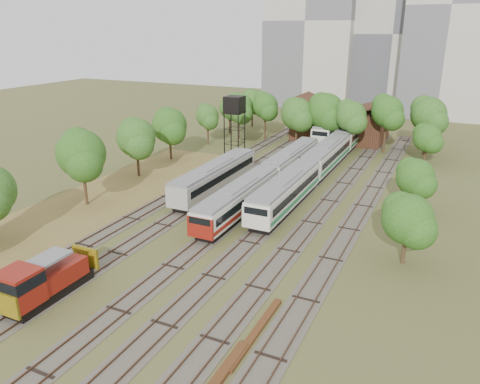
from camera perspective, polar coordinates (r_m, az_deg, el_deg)
The scene contains 17 objects.
ground at distance 38.19m, azimuth -8.26°, elevation -11.78°, with size 240.00×240.00×0.00m, color #475123.
dry_grass_patch at distance 54.28m, azimuth -19.66°, elevation -2.94°, with size 14.00×60.00×0.04m, color brown.
tracks at distance 58.74m, azimuth 4.58°, elevation -0.09°, with size 24.60×80.00×0.19m.
railcar_red_set at distance 58.77m, azimuth 3.47°, elevation 1.77°, with size 2.77×34.58×3.42m.
railcar_green_set at distance 69.23m, azimuth 10.54°, elevation 4.36°, with size 3.01×52.08×3.72m.
railcar_rear at distance 87.15m, azimuth 11.14°, elevation 7.50°, with size 3.16×16.08×3.91m.
shunter_locomotive at distance 38.59m, azimuth -23.22°, elevation -10.10°, with size 2.67×8.10×3.49m.
old_grey_coach at distance 58.65m, azimuth -3.04°, elevation 1.88°, with size 2.88×18.00×3.57m.
water_tower at distance 72.85m, azimuth -0.68°, elevation 10.42°, with size 2.79×2.79×9.68m.
rail_pile_far at distance 33.14m, azimuth 1.95°, elevation -16.70°, with size 0.53×8.48×0.28m, color #5A3419.
maintenance_shed at distance 88.70m, azimuth 12.14°, elevation 8.20°, with size 16.45×11.55×7.58m.
tree_band_left at distance 65.82m, azimuth -11.84°, elevation 6.65°, with size 8.04×73.48×8.92m.
tree_band_far at distance 81.15m, azimuth 10.59°, elevation 9.60°, with size 37.71×10.08×9.35m.
tree_band_right at distance 56.35m, azimuth 20.89°, elevation 2.15°, with size 5.42×38.28×6.40m.
tower_left at distance 127.26m, azimuth 9.08°, elevation 19.91°, with size 22.00×16.00×42.00m, color #BEB5A6.
tower_centre at distance 127.97m, azimuth 18.72°, elevation 17.82°, with size 20.00×18.00×36.00m, color #B4AFA4.
tower_right at distance 119.04m, azimuth 24.59°, elevation 19.98°, with size 18.00×16.00×48.00m, color #BEB5A6.
Camera 1 is at (18.62, -26.88, 19.74)m, focal length 35.00 mm.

